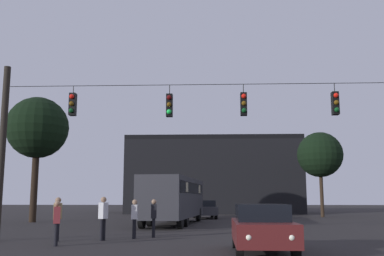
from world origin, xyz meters
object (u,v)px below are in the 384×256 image
object	(u,v)px
tree_left_silhouette	(320,155)
tree_behind_building	(37,128)
pedestrian_crossing_center	(103,215)
pedestrian_crossing_right	(134,216)
pedestrian_trailing	(58,216)
city_bus	(174,196)
pedestrian_near_bus	(57,220)
car_far_left	(205,209)
car_near_right	(262,227)
pedestrian_crossing_left	(154,216)

from	to	relation	value
tree_left_silhouette	tree_behind_building	xyz separation A→B (m)	(-23.01, -9.67, 1.13)
pedestrian_crossing_center	tree_behind_building	xyz separation A→B (m)	(-8.37, 13.53, 5.81)
pedestrian_crossing_right	pedestrian_trailing	xyz separation A→B (m)	(-2.93, -1.25, 0.06)
city_bus	pedestrian_near_bus	distance (m)	13.79
tree_left_silhouette	tree_behind_building	bearing A→B (deg)	-157.20
car_far_left	pedestrian_crossing_center	size ratio (longest dim) A/B	2.53
city_bus	car_near_right	world-z (taller)	city_bus
city_bus	car_far_left	bearing A→B (deg)	77.75
pedestrian_near_bus	pedestrian_trailing	size ratio (longest dim) A/B	0.93
city_bus	pedestrian_near_bus	xyz separation A→B (m)	(-3.21, -13.38, -0.95)
pedestrian_crossing_left	tree_behind_building	size ratio (longest dim) A/B	0.18
pedestrian_crossing_right	pedestrian_trailing	bearing A→B (deg)	-156.86
pedestrian_near_bus	tree_behind_building	size ratio (longest dim) A/B	0.18
city_bus	tree_left_silhouette	bearing A→B (deg)	43.41
car_near_right	tree_behind_building	world-z (taller)	tree_behind_building
pedestrian_near_bus	pedestrian_trailing	world-z (taller)	pedestrian_trailing
pedestrian_crossing_left	city_bus	bearing A→B (deg)	89.22
car_far_left	tree_behind_building	distance (m)	15.15
pedestrian_trailing	pedestrian_crossing_left	bearing A→B (deg)	27.29
pedestrian_crossing_center	pedestrian_near_bus	bearing A→B (deg)	-119.33
car_near_right	car_far_left	size ratio (longest dim) A/B	0.98
car_near_right	pedestrian_crossing_left	distance (m)	6.87
city_bus	pedestrian_crossing_right	size ratio (longest dim) A/B	6.77
city_bus	pedestrian_crossing_right	bearing A→B (deg)	-94.90
pedestrian_crossing_center	tree_left_silhouette	bearing A→B (deg)	57.76
pedestrian_crossing_center	pedestrian_near_bus	distance (m)	2.43
pedestrian_crossing_left	pedestrian_near_bus	xyz separation A→B (m)	(-3.08, -3.72, -0.03)
pedestrian_crossing_left	tree_behind_building	distance (m)	16.80
car_far_left	tree_behind_building	bearing A→B (deg)	-152.17
pedestrian_crossing_center	pedestrian_trailing	xyz separation A→B (m)	(-1.80, -0.30, -0.01)
pedestrian_crossing_right	tree_behind_building	bearing A→B (deg)	127.09
pedestrian_trailing	tree_behind_building	distance (m)	16.38
car_near_right	tree_behind_building	xyz separation A→B (m)	(-14.42, 17.40, 6.03)
pedestrian_crossing_center	pedestrian_near_bus	world-z (taller)	pedestrian_crossing_center
pedestrian_trailing	tree_behind_building	bearing A→B (deg)	115.43
pedestrian_trailing	tree_left_silhouette	world-z (taller)	tree_left_silhouette
pedestrian_crossing_left	pedestrian_crossing_center	distance (m)	2.48
pedestrian_near_bus	tree_behind_building	bearing A→B (deg)	114.65
city_bus	pedestrian_crossing_right	world-z (taller)	city_bus
pedestrian_crossing_center	car_far_left	bearing A→B (deg)	78.92
pedestrian_crossing_left	pedestrian_near_bus	distance (m)	4.83
pedestrian_trailing	pedestrian_crossing_center	bearing A→B (deg)	9.38
city_bus	pedestrian_crossing_left	xyz separation A→B (m)	(-0.13, -9.66, -0.93)
city_bus	tree_left_silhouette	world-z (taller)	tree_left_silhouette
pedestrian_crossing_right	car_far_left	bearing A→B (deg)	81.69
car_near_right	pedestrian_trailing	distance (m)	8.62
city_bus	pedestrian_crossing_center	bearing A→B (deg)	-100.16
pedestrian_crossing_right	pedestrian_trailing	size ratio (longest dim) A/B	0.95
car_far_left	car_near_right	bearing A→B (deg)	-84.91
car_near_right	city_bus	bearing A→B (deg)	104.91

